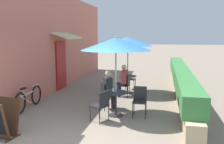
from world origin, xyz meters
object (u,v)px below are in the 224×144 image
object	(u,v)px
cafe_chair_near_right	(101,104)
cafe_chair_near_back	(140,99)
patio_table_mid	(128,81)
patio_umbrella_mid	(128,41)
patio_umbrella_near	(116,44)
cafe_chair_mid_left	(129,78)
bicycle_leaning	(29,98)
cafe_chair_near_left	(106,93)
coffee_cup_mid	(128,75)
patio_table_near	(116,99)
seated_patron_near_left	(109,88)
menu_board	(2,119)
coffee_cup_near	(113,90)
cafe_chair_mid_right	(126,84)
seated_patron_mid_right	(123,79)

from	to	relation	value
cafe_chair_near_right	cafe_chair_near_back	size ratio (longest dim) A/B	1.00
patio_table_mid	patio_umbrella_mid	world-z (taller)	patio_umbrella_mid
patio_table_mid	patio_umbrella_near	bearing A→B (deg)	-88.49
patio_umbrella_mid	cafe_chair_mid_left	bearing A→B (deg)	93.00
patio_umbrella_mid	bicycle_leaning	xyz separation A→B (m)	(-2.80, -2.91, -1.76)
patio_umbrella_mid	bicycle_leaning	distance (m)	4.40
cafe_chair_near_left	coffee_cup_mid	distance (m)	2.36
patio_table_near	cafe_chair_mid_left	xyz separation A→B (m)	(-0.12, 3.70, 0.02)
patio_umbrella_mid	coffee_cup_mid	distance (m)	1.36
patio_table_near	seated_patron_near_left	size ratio (longest dim) A/B	0.58
patio_table_near	patio_umbrella_mid	xyz separation A→B (m)	(-0.08, 3.00, 1.61)
patio_umbrella_mid	coffee_cup_mid	world-z (taller)	patio_umbrella_mid
bicycle_leaning	menu_board	size ratio (longest dim) A/B	1.97
patio_table_mid	cafe_chair_mid_left	xyz separation A→B (m)	(-0.04, 0.70, 0.02)
cafe_chair_mid_left	coffee_cup_mid	xyz separation A→B (m)	(0.05, -0.82, 0.24)
patio_umbrella_near	cafe_chair_near_left	distance (m)	1.74
coffee_cup_near	menu_board	xyz separation A→B (m)	(-2.21, -2.13, -0.32)
cafe_chair_near_left	cafe_chair_mid_right	size ratio (longest dim) A/B	1.00
patio_umbrella_near	cafe_chair_near_right	size ratio (longest dim) A/B	2.69
coffee_cup_near	patio_table_mid	world-z (taller)	coffee_cup_near
bicycle_leaning	patio_umbrella_near	bearing A→B (deg)	-3.83
cafe_chair_near_right	seated_patron_mid_right	size ratio (longest dim) A/B	0.70
patio_table_mid	coffee_cup_mid	world-z (taller)	coffee_cup_mid
patio_table_near	seated_patron_mid_right	world-z (taller)	seated_patron_mid_right
patio_table_near	cafe_chair_near_right	world-z (taller)	cafe_chair_near_right
cafe_chair_mid_left	cafe_chair_mid_right	xyz separation A→B (m)	(0.07, -1.41, 0.00)
patio_table_near	cafe_chair_mid_left	bearing A→B (deg)	91.79
seated_patron_mid_right	menu_board	world-z (taller)	seated_patron_mid_right
cafe_chair_mid_left	coffee_cup_mid	distance (m)	0.86
menu_board	cafe_chair_near_right	bearing A→B (deg)	44.01
seated_patron_mid_right	patio_table_near	bearing A→B (deg)	-172.96
cafe_chair_near_right	patio_table_near	bearing A→B (deg)	6.22
seated_patron_near_left	cafe_chair_mid_left	world-z (taller)	seated_patron_near_left
coffee_cup_mid	patio_table_near	bearing A→B (deg)	-88.69
menu_board	patio_umbrella_near	bearing A→B (deg)	50.92
cafe_chair_near_back	coffee_cup_near	size ratio (longest dim) A/B	9.67
cafe_chair_near_back	bicycle_leaning	size ratio (longest dim) A/B	0.50
cafe_chair_near_right	cafe_chair_mid_right	xyz separation A→B (m)	(0.23, 2.94, 0.00)
coffee_cup_near	patio_table_mid	distance (m)	2.96
patio_umbrella_mid	patio_umbrella_near	bearing A→B (deg)	-88.49
patio_table_near	seated_patron_mid_right	bearing A→B (deg)	93.82
cafe_chair_near_left	coffee_cup_near	bearing A→B (deg)	2.80
cafe_chair_near_left	patio_table_near	bearing A→B (deg)	6.22
cafe_chair_near_right	cafe_chair_mid_left	size ratio (longest dim) A/B	1.00
cafe_chair_near_back	menu_board	world-z (taller)	menu_board
cafe_chair_near_left	cafe_chair_mid_left	xyz separation A→B (m)	(0.31, 3.14, 0.00)
seated_patron_near_left	coffee_cup_mid	xyz separation A→B (m)	(0.26, 2.26, 0.07)
patio_table_mid	coffee_cup_near	bearing A→B (deg)	-90.11
cafe_chair_mid_left	cafe_chair_mid_right	world-z (taller)	same
patio_table_near	patio_table_mid	bearing A→B (deg)	91.51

